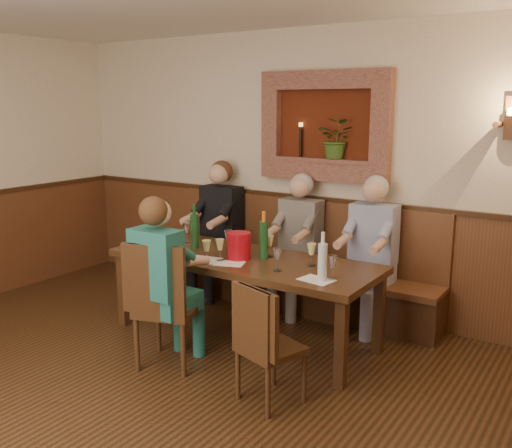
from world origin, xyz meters
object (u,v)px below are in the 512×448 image
at_px(chair_near_right, 269,368).
at_px(person_chair_front, 166,297).
at_px(wine_bottle_green_b, 195,230).
at_px(chair_near_left, 169,329).
at_px(wine_bottle_green_a, 264,239).
at_px(person_bench_mid, 296,256).
at_px(person_bench_left, 217,240).
at_px(bench, 296,277).
at_px(dining_table, 243,266).
at_px(water_bottle, 322,261).
at_px(spittoon_bucket, 239,246).
at_px(person_bench_right, 369,267).

relative_size(chair_near_right, person_chair_front, 0.63).
distance_m(chair_near_right, wine_bottle_green_b, 1.72).
bearing_deg(chair_near_right, person_chair_front, -164.74).
distance_m(chair_near_left, chair_near_right, 0.99).
relative_size(chair_near_left, wine_bottle_green_a, 2.48).
bearing_deg(person_bench_mid, person_bench_left, -179.87).
bearing_deg(bench, chair_near_right, -66.07).
bearing_deg(wine_bottle_green_a, dining_table, -159.24).
bearing_deg(water_bottle, spittoon_bucket, 168.98).
distance_m(chair_near_right, person_bench_left, 2.41).
distance_m(person_bench_right, spittoon_bucket, 1.25).
bearing_deg(person_bench_mid, spittoon_bucket, -93.87).
xyz_separation_m(dining_table, chair_near_left, (-0.20, -0.76, -0.37)).
distance_m(spittoon_bucket, wine_bottle_green_b, 0.56).
distance_m(person_bench_mid, wine_bottle_green_a, 0.86).
xyz_separation_m(chair_near_right, person_bench_left, (-1.71, 1.66, 0.36)).
distance_m(person_bench_mid, water_bottle, 1.39).
distance_m(bench, person_bench_left, 0.98).
xyz_separation_m(spittoon_bucket, water_bottle, (0.89, -0.17, 0.04)).
xyz_separation_m(bench, chair_near_left, (-0.20, -1.71, -0.03)).
height_order(chair_near_left, person_bench_left, person_bench_left).
distance_m(person_bench_mid, person_bench_right, 0.77).
relative_size(chair_near_right, person_bench_mid, 0.63).
distance_m(dining_table, person_bench_left, 1.25).
relative_size(person_bench_left, person_bench_mid, 1.05).
distance_m(dining_table, person_bench_right, 1.18).
height_order(spittoon_bucket, wine_bottle_green_b, wine_bottle_green_b).
height_order(person_bench_mid, spittoon_bucket, person_bench_mid).
bearing_deg(wine_bottle_green_b, person_chair_front, -66.20).
height_order(dining_table, spittoon_bucket, spittoon_bucket).
bearing_deg(dining_table, person_bench_mid, 86.10).
distance_m(person_bench_right, wine_bottle_green_a, 1.06).
bearing_deg(person_bench_mid, person_chair_front, -99.28).
distance_m(person_bench_left, water_bottle, 2.12).
relative_size(bench, wine_bottle_green_b, 7.29).
bearing_deg(bench, dining_table, -90.00).
xyz_separation_m(dining_table, person_bench_mid, (0.06, 0.84, -0.10)).
relative_size(person_bench_mid, person_bench_right, 0.98).
xyz_separation_m(chair_near_right, person_chair_front, (-0.99, 0.05, 0.32)).
bearing_deg(person_bench_right, person_bench_left, -179.96).
relative_size(dining_table, spittoon_bucket, 10.35).
xyz_separation_m(dining_table, spittoon_bucket, (-0.00, -0.06, 0.19)).
distance_m(person_bench_left, wine_bottle_green_b, 0.95).
xyz_separation_m(bench, water_bottle, (0.88, -1.18, 0.58)).
xyz_separation_m(person_bench_right, spittoon_bucket, (-0.83, -0.90, 0.27)).
bearing_deg(bench, person_bench_right, -7.33).
height_order(dining_table, person_bench_left, person_bench_left).
height_order(bench, person_bench_left, person_bench_left).
height_order(bench, wine_bottle_green_a, wine_bottle_green_a).
distance_m(person_chair_front, spittoon_bucket, 0.80).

